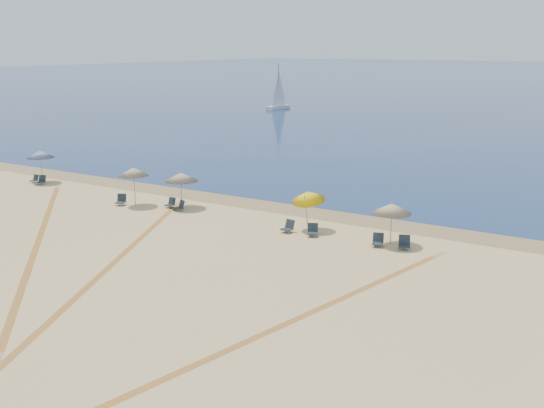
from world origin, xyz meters
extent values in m
plane|color=olive|center=(0.00, 24.00, 0.00)|extent=(500.00, 500.00, 0.00)
cylinder|color=gray|center=(-21.55, 21.23, 1.17)|extent=(0.05, 0.05, 2.33)
cone|color=silver|center=(-21.55, 21.23, 2.18)|extent=(2.09, 2.09, 0.55)
sphere|color=gray|center=(-21.55, 21.23, 2.48)|extent=(0.08, 0.08, 0.08)
cylinder|color=gray|center=(-10.37, 19.55, 1.20)|extent=(0.05, 0.05, 2.40)
cone|color=beige|center=(-10.37, 19.55, 2.25)|extent=(1.95, 1.95, 0.55)
sphere|color=gray|center=(-10.37, 19.55, 2.55)|extent=(0.08, 0.08, 0.08)
cylinder|color=gray|center=(-7.33, 20.69, 1.08)|extent=(0.05, 0.05, 2.17)
cone|color=beige|center=(-7.33, 20.69, 2.02)|extent=(2.20, 2.20, 0.55)
sphere|color=gray|center=(-7.33, 20.69, 2.32)|extent=(0.08, 0.08, 0.08)
cylinder|color=gray|center=(2.18, 20.18, 1.06)|extent=(0.05, 0.56, 2.13)
cone|color=yellow|center=(2.18, 20.39, 1.97)|extent=(1.91, 1.98, 0.98)
sphere|color=gray|center=(2.18, 20.39, 2.27)|extent=(0.08, 0.08, 0.08)
cylinder|color=gray|center=(7.26, 20.24, 1.05)|extent=(0.05, 0.05, 2.10)
cone|color=beige|center=(7.26, 20.24, 1.95)|extent=(2.10, 2.10, 0.55)
sphere|color=gray|center=(7.26, 20.24, 2.25)|extent=(0.08, 0.08, 0.08)
cube|color=black|center=(-21.94, 20.69, 0.16)|extent=(0.51, 0.51, 0.04)
cube|color=black|center=(-21.95, 20.93, 0.37)|extent=(0.50, 0.20, 0.44)
cylinder|color=#A5A5AD|center=(-22.13, 20.51, 0.08)|extent=(0.02, 0.02, 0.16)
cylinder|color=#A5A5AD|center=(-21.74, 20.52, 0.08)|extent=(0.02, 0.02, 0.16)
cube|color=black|center=(-20.94, 20.56, 0.18)|extent=(0.73, 0.73, 0.05)
cube|color=black|center=(-21.04, 20.81, 0.43)|extent=(0.59, 0.40, 0.50)
cylinder|color=#A5A5AD|center=(-21.15, 20.27, 0.09)|extent=(0.02, 0.02, 0.18)
cylinder|color=#A5A5AD|center=(-20.73, 20.44, 0.09)|extent=(0.02, 0.02, 0.18)
cube|color=black|center=(-11.10, 18.93, 0.19)|extent=(0.79, 0.79, 0.05)
cube|color=black|center=(-11.22, 19.20, 0.45)|extent=(0.63, 0.45, 0.53)
cylinder|color=#A5A5AD|center=(-11.32, 18.62, 0.10)|extent=(0.03, 0.03, 0.19)
cylinder|color=#A5A5AD|center=(-10.88, 18.82, 0.10)|extent=(0.03, 0.03, 0.19)
cube|color=black|center=(-7.90, 20.12, 0.17)|extent=(0.54, 0.54, 0.05)
cube|color=black|center=(-7.89, 20.38, 0.40)|extent=(0.53, 0.21, 0.47)
cylinder|color=#A5A5AD|center=(-8.11, 19.93, 0.09)|extent=(0.02, 0.02, 0.17)
cylinder|color=#A5A5AD|center=(-7.69, 19.92, 0.09)|extent=(0.02, 0.02, 0.17)
cube|color=black|center=(-6.92, 19.81, 0.18)|extent=(0.72, 0.72, 0.05)
cube|color=black|center=(-6.82, 20.06, 0.42)|extent=(0.58, 0.40, 0.49)
cylinder|color=#A5A5AD|center=(-7.12, 19.70, 0.09)|extent=(0.02, 0.02, 0.18)
cylinder|color=#A5A5AD|center=(-6.72, 19.52, 0.09)|extent=(0.02, 0.02, 0.18)
cube|color=black|center=(1.47, 19.19, 0.19)|extent=(0.65, 0.65, 0.05)
cube|color=black|center=(1.51, 19.47, 0.44)|extent=(0.60, 0.29, 0.51)
cylinder|color=#A5A5AD|center=(1.24, 19.01, 0.09)|extent=(0.03, 0.03, 0.19)
cylinder|color=#A5A5AD|center=(1.70, 18.95, 0.09)|extent=(0.03, 0.03, 0.19)
cube|color=black|center=(3.08, 19.26, 0.19)|extent=(0.76, 0.76, 0.05)
cube|color=black|center=(2.97, 19.51, 0.44)|extent=(0.61, 0.43, 0.51)
cylinder|color=#A5A5AD|center=(2.88, 18.96, 0.09)|extent=(0.02, 0.02, 0.19)
cylinder|color=#A5A5AD|center=(3.29, 19.15, 0.09)|extent=(0.02, 0.02, 0.19)
cube|color=black|center=(6.89, 19.39, 0.19)|extent=(0.72, 0.72, 0.05)
cube|color=black|center=(6.80, 19.65, 0.43)|extent=(0.61, 0.37, 0.51)
cylinder|color=#A5A5AD|center=(6.67, 19.11, 0.09)|extent=(0.02, 0.02, 0.19)
cylinder|color=#A5A5AD|center=(7.10, 19.25, 0.09)|extent=(0.02, 0.02, 0.19)
cube|color=black|center=(8.24, 19.67, 0.19)|extent=(0.76, 0.76, 0.05)
cube|color=black|center=(8.14, 19.94, 0.45)|extent=(0.63, 0.41, 0.53)
cylinder|color=#A5A5AD|center=(8.02, 19.37, 0.10)|extent=(0.03, 0.03, 0.19)
cylinder|color=#A5A5AD|center=(8.46, 19.54, 0.10)|extent=(0.03, 0.03, 0.19)
cube|color=white|center=(-35.26, 80.21, 0.28)|extent=(1.85, 5.08, 0.54)
cylinder|color=gray|center=(-35.26, 80.21, 3.79)|extent=(0.11, 0.11, 7.22)
plane|color=tan|center=(-2.27, 8.31, 0.00)|extent=(37.03, 37.03, 0.00)
plane|color=tan|center=(-2.73, 9.32, 0.00)|extent=(37.03, 37.03, 0.00)
plane|color=tan|center=(6.85, 5.59, 0.00)|extent=(33.46, 33.46, 0.00)
plane|color=tan|center=(7.09, 6.66, 0.00)|extent=(33.46, 33.46, 0.00)
plane|color=tan|center=(-9.01, 10.54, 0.00)|extent=(39.60, 39.60, 0.00)
plane|color=tan|center=(-9.79, 11.32, 0.00)|extent=(39.60, 39.60, 0.00)
camera|label=1|loc=(18.68, -10.86, 10.35)|focal=42.05mm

